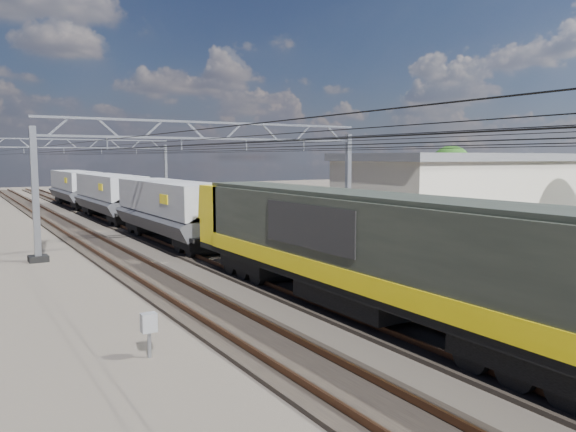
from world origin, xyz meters
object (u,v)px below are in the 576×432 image
tree_far (455,168)px  hopper_wagon_lead (170,206)px  catenary_gantry_far (84,168)px  hopper_wagon_third (75,186)px  locomotive (360,245)px  catenary_gantry_mid (215,178)px  industrial_shed (457,187)px  hopper_wagon_mid (110,193)px  trackside_cabinet (149,324)px

tree_far → hopper_wagon_lead: bearing=-166.5°
hopper_wagon_lead → catenary_gantry_far: bearing=86.6°
hopper_wagon_third → locomotive: bearing=-90.0°
catenary_gantry_mid → tree_far: 31.86m
catenary_gantry_mid → hopper_wagon_lead: catenary_gantry_mid is taller
locomotive → hopper_wagon_third: size_ratio=1.62×
industrial_shed → hopper_wagon_third: bearing=130.2°
hopper_wagon_third → hopper_wagon_lead: bearing=-90.0°
hopper_wagon_mid → catenary_gantry_far: bearing=84.2°
catenary_gantry_far → tree_far: bearing=-40.8°
catenary_gantry_mid → locomotive: bearing=-97.3°
tree_far → trackside_cabinet: bearing=-146.8°
industrial_shed → tree_far: 11.46m
hopper_wagon_mid → industrial_shed: size_ratio=0.70×
hopper_wagon_mid → industrial_shed: industrial_shed is taller
industrial_shed → tree_far: size_ratio=2.97×
hopper_wagon_third → industrial_shed: (24.00, -28.43, 0.49)m
catenary_gantry_far → trackside_cabinet: (-8.93, -51.85, -3.03)m
hopper_wagon_lead → hopper_wagon_third: bearing=90.0°
locomotive → tree_far: 41.17m
catenary_gantry_mid → locomotive: catenary_gantry_mid is taller
industrial_shed → locomotive: bearing=-143.6°
hopper_wagon_lead → industrial_shed: (24.00, -0.03, 0.49)m
hopper_wagon_lead → hopper_wagon_mid: same height
hopper_wagon_mid → tree_far: bearing=-11.3°
tree_far → locomotive: bearing=-141.8°
catenary_gantry_mid → hopper_wagon_mid: 16.44m
locomotive → hopper_wagon_third: locomotive is taller
hopper_wagon_third → hopper_wagon_mid: bearing=-90.0°
hopper_wagon_mid → trackside_cabinet: bearing=-102.2°
catenary_gantry_far → locomotive: (-2.00, -51.67, -1.58)m
catenary_gantry_far → trackside_cabinet: bearing=-99.8°
hopper_wagon_lead → tree_far: size_ratio=2.08×
hopper_wagon_lead → tree_far: bearing=13.5°
catenary_gantry_far → trackside_cabinet: 52.70m
catenary_gantry_mid → hopper_wagon_mid: catenary_gantry_mid is taller
industrial_shed → catenary_gantry_far: bearing=122.9°
catenary_gantry_mid → locomotive: 15.87m
hopper_wagon_mid → hopper_wagon_third: 14.20m
catenary_gantry_far → hopper_wagon_mid: catenary_gantry_far is taller
hopper_wagon_lead → hopper_wagon_third: size_ratio=1.00×
hopper_wagon_third → industrial_shed: bearing=-49.8°
hopper_wagon_lead → hopper_wagon_mid: size_ratio=1.00×
catenary_gantry_far → tree_far: size_ratio=3.18×
hopper_wagon_third → industrial_shed: industrial_shed is taller
catenary_gantry_mid → catenary_gantry_far: size_ratio=1.00×
catenary_gantry_far → industrial_shed: (22.00, -34.00, -1.18)m
trackside_cabinet → industrial_shed: bearing=31.3°
hopper_wagon_mid → hopper_wagon_third: same height
hopper_wagon_lead → trackside_cabinet: hopper_wagon_lead is taller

